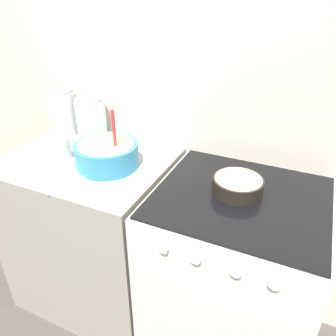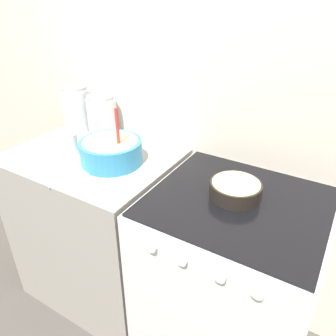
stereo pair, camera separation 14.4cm
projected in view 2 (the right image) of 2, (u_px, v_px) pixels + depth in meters
wall_back at (197, 98)px, 1.61m from camera, size 4.65×0.05×2.40m
countertop_cabinet at (101, 226)px, 1.89m from camera, size 0.82×0.65×0.93m
stove at (228, 282)px, 1.54m from camera, size 0.72×0.66×0.93m
mixing_bowl at (111, 150)px, 1.56m from camera, size 0.30×0.30×0.28m
baking_pan at (235, 189)px, 1.32m from camera, size 0.21×0.21×0.07m
storage_jar_left at (77, 111)px, 1.91m from camera, size 0.16×0.16×0.26m
storage_jar_middle at (103, 119)px, 1.83m from camera, size 0.16×0.16×0.23m
tin_can at (71, 144)px, 1.64m from camera, size 0.07×0.07×0.11m
recipe_page at (70, 168)px, 1.54m from camera, size 0.31×0.35×0.01m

